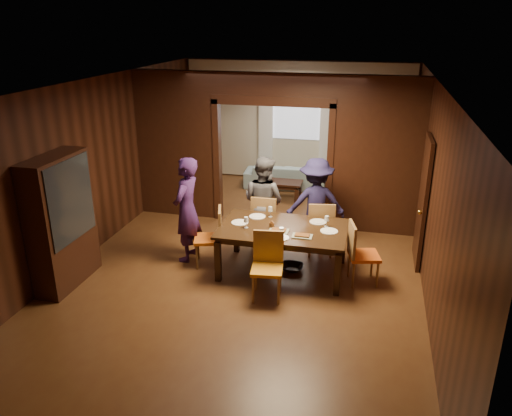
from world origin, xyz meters
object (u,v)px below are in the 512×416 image
(person_grey, at_px, (263,201))
(dining_table, at_px, (283,250))
(coffee_table, at_px, (284,190))
(chair_far_l, at_px, (266,220))
(chair_far_r, at_px, (320,227))
(hutch, at_px, (61,222))
(person_navy, at_px, (316,203))
(sofa, at_px, (285,176))
(chair_left, at_px, (208,237))
(chair_right, at_px, (364,254))
(person_purple, at_px, (187,210))
(chair_near, at_px, (267,267))

(person_grey, xyz_separation_m, dining_table, (0.53, -0.95, -0.43))
(coffee_table, distance_m, chair_far_l, 2.53)
(chair_far_r, height_order, hutch, hutch)
(person_navy, relative_size, chair_far_r, 1.66)
(dining_table, bearing_deg, chair_far_r, 58.67)
(sofa, bearing_deg, chair_far_r, 105.54)
(chair_left, distance_m, chair_right, 2.49)
(person_purple, distance_m, hutch, 1.92)
(person_purple, distance_m, chair_left, 0.57)
(chair_far_r, bearing_deg, person_navy, -75.75)
(person_grey, xyz_separation_m, sofa, (-0.21, 3.30, -0.53))
(person_purple, relative_size, hutch, 0.88)
(dining_table, xyz_separation_m, hutch, (-3.12, -1.10, 0.62))
(chair_near, bearing_deg, chair_right, 23.15)
(sofa, xyz_separation_m, dining_table, (0.74, -4.25, 0.10))
(person_purple, relative_size, chair_far_r, 1.81)
(chair_left, xyz_separation_m, hutch, (-1.89, -1.07, 0.52))
(dining_table, relative_size, chair_far_l, 2.04)
(sofa, relative_size, chair_far_r, 1.97)
(dining_table, xyz_separation_m, chair_right, (1.26, -0.06, 0.10))
(chair_left, bearing_deg, person_purple, -124.68)
(chair_far_l, bearing_deg, chair_left, 50.31)
(chair_far_l, distance_m, hutch, 3.36)
(person_purple, height_order, chair_right, person_purple)
(dining_table, distance_m, chair_far_l, 1.01)
(chair_near, bearing_deg, hutch, 177.87)
(coffee_table, xyz_separation_m, chair_left, (-0.62, -3.44, 0.28))
(person_navy, height_order, chair_right, person_navy)
(chair_right, bearing_deg, dining_table, 73.23)
(person_navy, bearing_deg, person_purple, 10.95)
(person_purple, xyz_separation_m, hutch, (-1.50, -1.20, 0.12))
(person_purple, bearing_deg, coffee_table, 166.99)
(sofa, height_order, chair_far_r, chair_far_r)
(person_purple, xyz_separation_m, coffee_table, (1.01, 3.31, -0.68))
(dining_table, bearing_deg, person_navy, 71.29)
(person_grey, bearing_deg, dining_table, 143.73)
(coffee_table, height_order, hutch, hutch)
(chair_far_l, bearing_deg, chair_far_r, 174.96)
(coffee_table, height_order, chair_near, chair_near)
(chair_far_l, bearing_deg, dining_table, 117.67)
(coffee_table, bearing_deg, person_purple, -107.06)
(chair_left, relative_size, chair_far_r, 1.00)
(dining_table, distance_m, chair_far_r, 0.95)
(sofa, bearing_deg, chair_far_l, 90.35)
(dining_table, bearing_deg, hutch, -160.56)
(coffee_table, bearing_deg, chair_left, -100.22)
(hutch, bearing_deg, person_navy, 32.05)
(chair_left, bearing_deg, hutch, -76.89)
(sofa, distance_m, hutch, 5.90)
(chair_right, xyz_separation_m, chair_far_r, (-0.76, 0.87, 0.00))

